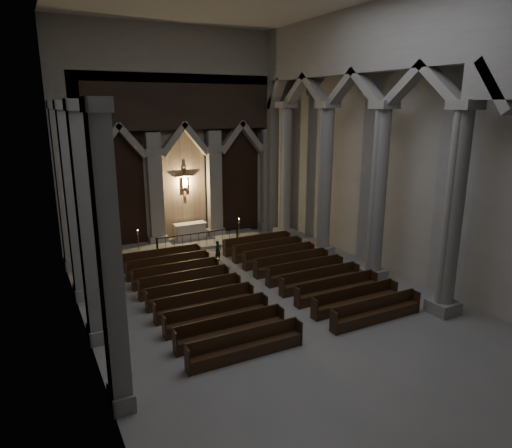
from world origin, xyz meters
The scene contains 11 objects.
room centered at (0.00, 0.00, 7.60)m, with size 24.00×24.10×12.00m.
sanctuary_wall centered at (0.00, 11.54, 6.62)m, with size 14.00×0.77×12.00m.
right_arcade centered at (5.50, 1.33, 7.83)m, with size 1.00×24.00×12.00m.
left_pilasters centered at (-6.75, 3.50, 3.91)m, with size 0.60×13.00×8.03m.
sanctuary_step centered at (0.00, 10.60, 0.07)m, with size 8.50×2.60×0.15m, color gray.
altar centered at (0.05, 11.18, 0.63)m, with size 1.88×0.75×0.96m.
altar_rail centered at (0.00, 9.60, 0.63)m, with size 4.85×0.09×0.95m.
candle_stand_left centered at (-3.32, 9.78, 0.40)m, with size 0.25×0.25×1.49m.
candle_stand_right centered at (2.37, 9.32, 0.42)m, with size 0.26×0.26×1.55m.
pews centered at (0.00, 2.92, 0.29)m, with size 9.40×9.98×0.89m.
worshipper centered at (0.13, 7.16, 0.54)m, with size 0.39×0.26×1.08m, color black.
Camera 1 is at (-8.45, -13.61, 7.84)m, focal length 32.00 mm.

